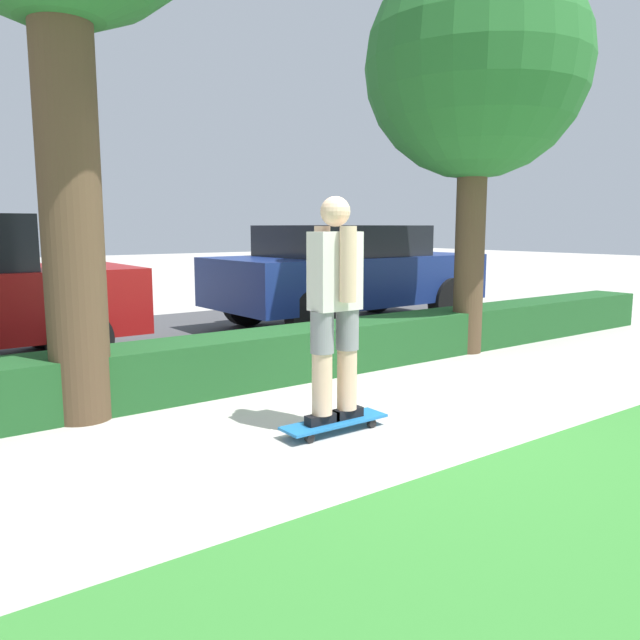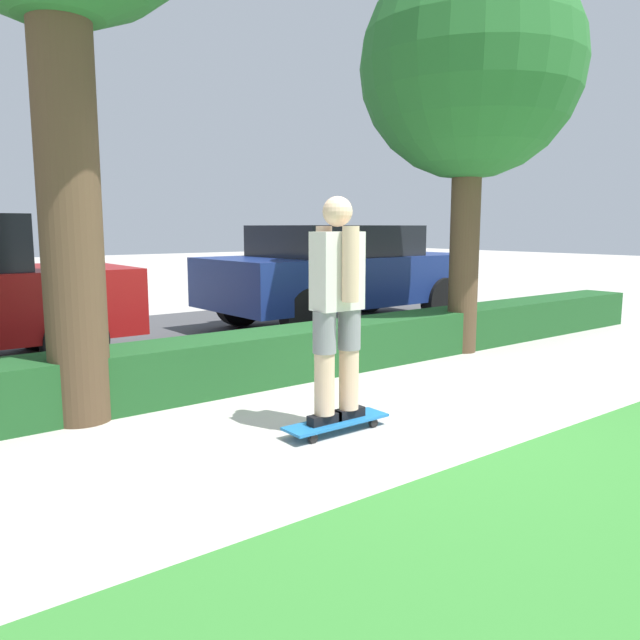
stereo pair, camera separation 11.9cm
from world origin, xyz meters
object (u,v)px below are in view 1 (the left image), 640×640
object	(u,v)px
skater_person	(335,304)
parked_car_middle	(347,272)
tree_mid	(476,69)
skateboard	(334,422)

from	to	relation	value
skater_person	parked_car_middle	distance (m)	5.10
skater_person	parked_car_middle	size ratio (longest dim) A/B	0.38
tree_mid	skateboard	bearing A→B (deg)	-155.52
skater_person	tree_mid	bearing A→B (deg)	24.48
skateboard	tree_mid	distance (m)	4.70
skateboard	tree_mid	bearing A→B (deg)	24.48
skateboard	skater_person	size ratio (longest dim) A/B	0.52
tree_mid	parked_car_middle	world-z (taller)	tree_mid
skateboard	tree_mid	world-z (taller)	tree_mid
skateboard	tree_mid	xyz separation A→B (m)	(3.12, 1.42, 3.22)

